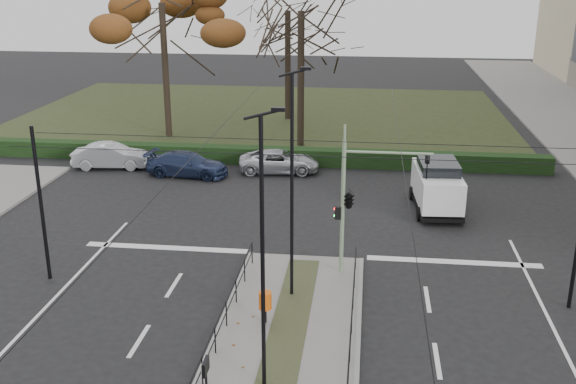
% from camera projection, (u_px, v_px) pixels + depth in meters
% --- Properties ---
extents(ground, '(140.00, 140.00, 0.00)m').
position_uv_depth(ground, '(292.00, 319.00, 22.92)').
color(ground, black).
rests_on(ground, ground).
extents(median_island, '(4.40, 15.00, 0.14)m').
position_uv_depth(median_island, '(282.00, 357.00, 20.55)').
color(median_island, '#615F5D').
rests_on(median_island, ground).
extents(park, '(38.00, 26.00, 0.10)m').
position_uv_depth(park, '(263.00, 115.00, 53.68)').
color(park, '#263018').
rests_on(park, ground).
extents(hedge, '(38.00, 1.00, 1.00)m').
position_uv_depth(hedge, '(229.00, 154.00, 40.94)').
color(hedge, black).
rests_on(hedge, ground).
extents(median_railing, '(4.14, 13.24, 0.92)m').
position_uv_depth(median_railing, '(282.00, 333.00, 20.16)').
color(median_railing, black).
rests_on(median_railing, median_island).
extents(catenary, '(20.00, 34.00, 6.00)m').
position_uv_depth(catenary, '(297.00, 208.00, 23.35)').
color(catenary, black).
rests_on(catenary, ground).
extents(traffic_light, '(3.55, 2.04, 5.22)m').
position_uv_depth(traffic_light, '(351.00, 198.00, 25.17)').
color(traffic_light, gray).
rests_on(traffic_light, median_island).
extents(litter_bin, '(0.43, 0.43, 1.11)m').
position_uv_depth(litter_bin, '(265.00, 301.00, 22.17)').
color(litter_bin, black).
rests_on(litter_bin, median_island).
extents(info_panel, '(0.11, 0.50, 1.90)m').
position_uv_depth(info_panel, '(206.00, 374.00, 17.00)').
color(info_panel, black).
rests_on(info_panel, median_island).
extents(streetlamp_median_near, '(0.67, 0.14, 7.99)m').
position_uv_depth(streetlamp_median_near, '(263.00, 254.00, 17.79)').
color(streetlamp_median_near, black).
rests_on(streetlamp_median_near, median_island).
extents(streetlamp_median_far, '(0.68, 0.14, 8.18)m').
position_uv_depth(streetlamp_median_far, '(292.00, 185.00, 23.01)').
color(streetlamp_median_far, black).
rests_on(streetlamp_median_far, median_island).
extents(parked_car_second, '(4.61, 2.08, 1.47)m').
position_uv_depth(parked_car_second, '(111.00, 156.00, 39.74)').
color(parked_car_second, '#B4B6BD').
rests_on(parked_car_second, ground).
extents(parked_car_third, '(4.86, 2.40, 1.36)m').
position_uv_depth(parked_car_third, '(187.00, 164.00, 38.30)').
color(parked_car_third, '#202B4B').
rests_on(parked_car_third, ground).
extents(parked_car_fourth, '(4.82, 2.58, 1.29)m').
position_uv_depth(parked_car_fourth, '(279.00, 161.00, 38.96)').
color(parked_car_fourth, '#B4B6BD').
rests_on(parked_car_fourth, ground).
extents(white_van, '(2.39, 4.83, 2.50)m').
position_uv_depth(white_van, '(437.00, 185.00, 32.74)').
color(white_van, white).
rests_on(white_van, ground).
extents(rust_tree, '(9.33, 9.33, 11.80)m').
position_uv_depth(rust_tree, '(162.00, 3.00, 44.29)').
color(rust_tree, black).
rests_on(rust_tree, park).
extents(bare_tree_center, '(5.71, 5.71, 10.80)m').
position_uv_depth(bare_tree_center, '(288.00, 19.00, 49.99)').
color(bare_tree_center, black).
rests_on(bare_tree_center, park).
extents(bare_tree_near, '(7.17, 7.17, 11.45)m').
position_uv_depth(bare_tree_near, '(301.00, 21.00, 42.13)').
color(bare_tree_near, black).
rests_on(bare_tree_near, park).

